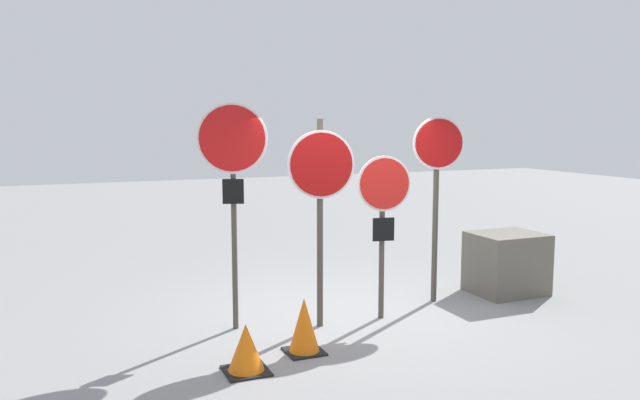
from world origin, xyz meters
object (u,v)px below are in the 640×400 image
Objects in this scene: stop_sign_3 at (437,172)px; traffic_cone_0 at (304,326)px; stop_sign_0 at (233,163)px; stop_sign_1 at (321,184)px; traffic_cone_1 at (246,348)px; stop_sign_2 at (384,203)px; storage_crate at (507,263)px.

stop_sign_3 is 4.21× the size of traffic_cone_0.
stop_sign_1 is at bearing 1.32° from stop_sign_0.
stop_sign_0 reaches higher than traffic_cone_0.
stop_sign_1 is 2.15m from traffic_cone_1.
traffic_cone_0 is at bearing -45.59° from stop_sign_0.
stop_sign_3 is at bearing 23.78° from traffic_cone_1.
stop_sign_1 is 1.21× the size of stop_sign_2.
stop_sign_2 is 3.42× the size of traffic_cone_0.
storage_crate is at bearing 15.79° from stop_sign_1.
stop_sign_2 is at bearing 8.82° from stop_sign_0.
stop_sign_2 is at bearing 8.31° from stop_sign_1.
traffic_cone_1 is at bearing -159.38° from traffic_cone_0.
stop_sign_0 is at bearing -163.50° from stop_sign_3.
storage_crate is at bearing 19.58° from stop_sign_0.
stop_sign_3 is at bearing 20.04° from stop_sign_0.
stop_sign_2 reaches higher than storage_crate.
traffic_cone_0 reaches higher than traffic_cone_1.
traffic_cone_0 is (-1.32, -0.69, -1.17)m from stop_sign_2.
traffic_cone_0 is at bearing -163.13° from storage_crate.
storage_crate is (2.23, 0.38, -1.03)m from stop_sign_2.
stop_sign_3 is at bearing 20.28° from stop_sign_1.
stop_sign_1 is at bearing 38.85° from traffic_cone_1.
traffic_cone_0 is at bearing -143.01° from stop_sign_2.
traffic_cone_1 is at bearing -145.45° from stop_sign_2.
storage_crate is (3.54, 1.07, 0.14)m from traffic_cone_0.
stop_sign_0 is 2.18m from traffic_cone_1.
stop_sign_0 is 5.48× the size of traffic_cone_1.
stop_sign_1 is at bearing -171.32° from stop_sign_2.
stop_sign_0 reaches higher than stop_sign_1.
stop_sign_2 is at bearing -170.30° from storage_crate.
stop_sign_0 is at bearing 171.56° from stop_sign_1.
traffic_cone_0 is 3.71m from storage_crate.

